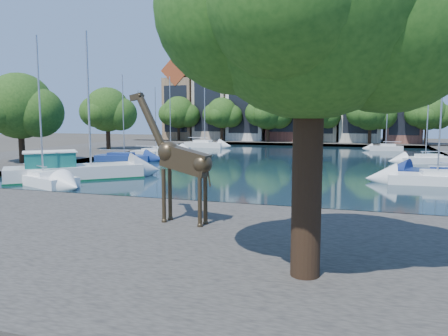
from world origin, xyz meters
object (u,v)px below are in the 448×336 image
object	(u,v)px
motorsailer	(71,168)
sailboat_left_a	(43,177)
sailboat_right_a	(437,177)
plane_tree	(316,3)
giraffe_statue	(179,159)

from	to	relation	value
motorsailer	sailboat_left_a	size ratio (longest dim) A/B	1.08
sailboat_right_a	plane_tree	bearing A→B (deg)	-106.46
plane_tree	sailboat_left_a	bearing A→B (deg)	146.45
plane_tree	sailboat_left_a	xyz separation A→B (m)	(-19.62, 13.01, -7.06)
plane_tree	sailboat_right_a	bearing A→B (deg)	73.54
motorsailer	sailboat_left_a	bearing A→B (deg)	-95.28
sailboat_left_a	sailboat_right_a	size ratio (longest dim) A/B	1.06
giraffe_statue	sailboat_right_a	xyz separation A→B (m)	(12.10, 17.06, -2.50)
motorsailer	sailboat_right_a	world-z (taller)	motorsailer
giraffe_statue	sailboat_left_a	xyz separation A→B (m)	(-13.87, 8.55, -2.48)
sailboat_left_a	sailboat_right_a	world-z (taller)	sailboat_left_a
plane_tree	sailboat_right_a	world-z (taller)	plane_tree
giraffe_statue	motorsailer	bearing A→B (deg)	140.58
motorsailer	sailboat_right_a	size ratio (longest dim) A/B	1.14
plane_tree	sailboat_left_a	distance (m)	24.57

